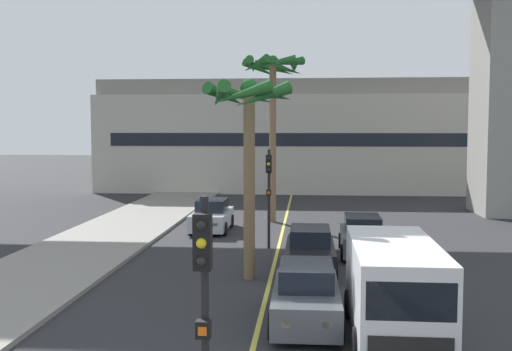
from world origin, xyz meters
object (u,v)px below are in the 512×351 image
Objects in this scene: delivery_van at (394,287)px; traffic_light_median_near at (204,305)px; car_queue_second at (212,216)px; car_queue_third at (306,296)px; traffic_light_median_far at (269,185)px; palm_tree_near_median at (249,117)px; palm_tree_mid_median at (273,85)px; car_queue_fourth at (362,237)px; car_queue_front at (310,251)px.

traffic_light_median_near reaches higher than delivery_van.
delivery_van is at bearing 62.60° from traffic_light_median_near.
car_queue_third is at bearing -71.58° from car_queue_second.
palm_tree_near_median reaches higher than traffic_light_median_far.
traffic_light_median_near is 0.47× the size of palm_tree_mid_median.
car_queue_fourth is at bearing -12.04° from traffic_light_median_far.
traffic_light_median_near reaches higher than car_queue_front.
palm_tree_near_median is (-2.06, -1.20, 4.74)m from car_queue_front.
traffic_light_median_near is at bearing -102.12° from car_queue_fourth.
traffic_light_median_far is 5.88m from palm_tree_near_median.
car_queue_second is 22.29m from traffic_light_median_near.
traffic_light_median_far reaches higher than car_queue_second.
car_queue_fourth is at bearing 76.11° from car_queue_third.
traffic_light_median_near reaches higher than car_queue_second.
traffic_light_median_near reaches higher than car_queue_third.
car_queue_third is 0.61× the size of palm_tree_near_median.
traffic_light_median_near is (-1.48, -13.62, 1.99)m from car_queue_front.
traffic_light_median_near is at bearing -88.80° from palm_tree_mid_median.
car_queue_fourth is 0.46× the size of palm_tree_mid_median.
traffic_light_median_far is (-3.73, 10.89, 1.43)m from delivery_van.
traffic_light_median_near is (-3.60, -16.78, 1.99)m from car_queue_fourth.
car_queue_front is 0.46× the size of palm_tree_mid_median.
car_queue_third is 1.00× the size of car_queue_fourth.
delivery_van is at bearing -77.74° from palm_tree_mid_median.
car_queue_front is 1.00× the size of car_queue_second.
delivery_van is (-0.12, -10.07, 0.57)m from car_queue_fourth.
car_queue_third is 6.93m from palm_tree_near_median.
car_queue_fourth is (6.96, -5.16, 0.00)m from car_queue_second.
palm_tree_mid_median is at bearing 91.20° from traffic_light_median_near.
palm_tree_mid_median is (-4.13, 8.38, 6.69)m from car_queue_fourth.
palm_tree_mid_median is (0.05, 12.75, 1.95)m from palm_tree_near_median.
delivery_van is (6.84, -15.23, 0.57)m from car_queue_second.
car_queue_fourth is at bearing 77.88° from traffic_light_median_near.
car_queue_third and car_queue_fourth have the same top height.
car_queue_second is 16.70m from delivery_van.
palm_tree_near_median reaches higher than car_queue_third.
car_queue_second is at bearing -131.31° from palm_tree_mid_median.
palm_tree_near_median is at bearing -73.72° from car_queue_second.
delivery_van is 0.59× the size of palm_tree_mid_median.
car_queue_front is 5.87m from car_queue_third.
car_queue_fourth is (2.12, 3.16, 0.00)m from car_queue_front.
car_queue_fourth is 7.68m from palm_tree_near_median.
traffic_light_median_far reaches higher than car_queue_front.
palm_tree_mid_median reaches higher than car_queue_fourth.
car_queue_front is 4.78m from traffic_light_median_far.
car_queue_fourth is 0.98× the size of traffic_light_median_near.
car_queue_second is 0.98× the size of traffic_light_median_far.
car_queue_second is 5.70m from traffic_light_median_far.
car_queue_fourth is at bearing -63.76° from palm_tree_mid_median.
traffic_light_median_far is at bearing -87.87° from palm_tree_mid_median.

